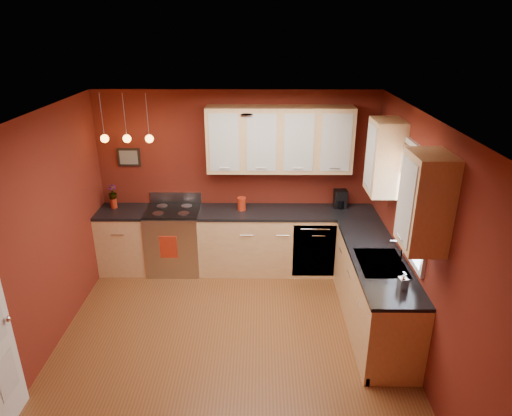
{
  "coord_description": "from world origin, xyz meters",
  "views": [
    {
      "loc": [
        0.34,
        -4.22,
        3.45
      ],
      "look_at": [
        0.29,
        1.0,
        1.31
      ],
      "focal_mm": 32.0,
      "sensor_mm": 36.0,
      "label": 1
    }
  ],
  "objects_px": {
    "gas_range": "(175,239)",
    "coffee_maker": "(340,200)",
    "sink": "(381,264)",
    "red_canister": "(242,204)",
    "soap_pump": "(403,281)"
  },
  "relations": [
    {
      "from": "gas_range",
      "to": "coffee_maker",
      "type": "xyz_separation_m",
      "value": [
        2.42,
        0.15,
        0.58
      ]
    },
    {
      "from": "sink",
      "to": "red_canister",
      "type": "xyz_separation_m",
      "value": [
        -1.63,
        1.53,
        0.12
      ]
    },
    {
      "from": "gas_range",
      "to": "sink",
      "type": "height_order",
      "value": "sink"
    },
    {
      "from": "sink",
      "to": "gas_range",
      "type": "bearing_deg",
      "value": 150.22
    },
    {
      "from": "sink",
      "to": "soap_pump",
      "type": "xyz_separation_m",
      "value": [
        0.08,
        -0.55,
        0.12
      ]
    },
    {
      "from": "sink",
      "to": "soap_pump",
      "type": "distance_m",
      "value": 0.57
    },
    {
      "from": "sink",
      "to": "coffee_maker",
      "type": "bearing_deg",
      "value": 97.02
    },
    {
      "from": "sink",
      "to": "soap_pump",
      "type": "relative_size",
      "value": 3.58
    },
    {
      "from": "gas_range",
      "to": "red_canister",
      "type": "relative_size",
      "value": 5.84
    },
    {
      "from": "gas_range",
      "to": "coffee_maker",
      "type": "height_order",
      "value": "coffee_maker"
    },
    {
      "from": "coffee_maker",
      "to": "soap_pump",
      "type": "height_order",
      "value": "coffee_maker"
    },
    {
      "from": "red_canister",
      "to": "coffee_maker",
      "type": "height_order",
      "value": "coffee_maker"
    },
    {
      "from": "red_canister",
      "to": "coffee_maker",
      "type": "bearing_deg",
      "value": 4.79
    },
    {
      "from": "soap_pump",
      "to": "coffee_maker",
      "type": "bearing_deg",
      "value": 97.22
    },
    {
      "from": "gas_range",
      "to": "red_canister",
      "type": "distance_m",
      "value": 1.14
    }
  ]
}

